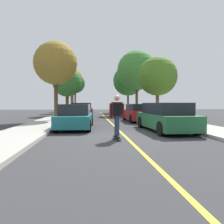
% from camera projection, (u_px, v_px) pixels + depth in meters
% --- Properties ---
extents(ground, '(80.00, 80.00, 0.00)m').
position_uv_depth(ground, '(125.00, 136.00, 9.17)').
color(ground, '#353538').
extents(sidewalk_left, '(2.23, 56.00, 0.14)m').
position_uv_depth(sidewalk_left, '(17.00, 136.00, 8.73)').
color(sidewalk_left, '#ADA89E').
rests_on(sidewalk_left, ground).
extents(sidewalk_right, '(2.23, 56.00, 0.14)m').
position_uv_depth(sidewalk_right, '(223.00, 133.00, 9.61)').
color(sidewalk_right, '#ADA89E').
rests_on(sidewalk_right, ground).
extents(center_line, '(0.12, 39.20, 0.01)m').
position_uv_depth(center_line, '(115.00, 126.00, 13.15)').
color(center_line, gold).
rests_on(center_line, ground).
extents(parked_car_left_nearest, '(1.96, 4.57, 1.35)m').
position_uv_depth(parked_car_left_nearest, '(76.00, 117.00, 12.01)').
color(parked_car_left_nearest, '#196066').
rests_on(parked_car_left_nearest, ground).
extents(parked_car_left_near, '(1.82, 4.47, 1.44)m').
position_uv_depth(parked_car_left_near, '(81.00, 111.00, 18.56)').
color(parked_car_left_near, navy).
rests_on(parked_car_left_near, ground).
extents(parked_car_left_far, '(2.12, 4.67, 1.45)m').
position_uv_depth(parked_car_left_far, '(84.00, 109.00, 25.22)').
color(parked_car_left_far, maroon).
rests_on(parked_car_left_far, ground).
extents(parked_car_left_farthest, '(1.82, 4.30, 1.26)m').
position_uv_depth(parked_car_left_farthest, '(85.00, 108.00, 32.00)').
color(parked_car_left_farthest, navy).
rests_on(parked_car_left_farthest, ground).
extents(parked_car_right_nearest, '(1.97, 4.70, 1.43)m').
position_uv_depth(parked_car_right_nearest, '(165.00, 117.00, 10.84)').
color(parked_car_right_nearest, '#1E5B33').
rests_on(parked_car_right_nearest, ground).
extents(parked_car_right_near, '(2.05, 4.28, 1.36)m').
position_uv_depth(parked_car_right_near, '(139.00, 113.00, 16.62)').
color(parked_car_right_near, maroon).
rests_on(parked_car_right_near, ground).
extents(street_tree_left_nearest, '(3.31, 3.31, 6.00)m').
position_uv_depth(street_tree_left_nearest, '(56.00, 64.00, 16.48)').
color(street_tree_left_nearest, '#4C3823').
rests_on(street_tree_left_nearest, sidewalk_left).
extents(street_tree_left_near, '(3.28, 3.28, 5.29)m').
position_uv_depth(street_tree_left_near, '(67.00, 82.00, 24.33)').
color(street_tree_left_near, '#4C3823').
rests_on(street_tree_left_near, sidewalk_left).
extents(street_tree_left_far, '(2.93, 2.93, 6.30)m').
position_uv_depth(street_tree_left_far, '(72.00, 79.00, 30.68)').
color(street_tree_left_far, brown).
rests_on(street_tree_left_far, sidewalk_left).
extents(street_tree_left_farthest, '(3.39, 3.39, 6.39)m').
position_uv_depth(street_tree_left_farthest, '(75.00, 84.00, 36.96)').
color(street_tree_left_farthest, brown).
rests_on(street_tree_left_farthest, sidewalk_left).
extents(street_tree_right_nearest, '(3.25, 3.25, 5.15)m').
position_uv_depth(street_tree_right_nearest, '(158.00, 76.00, 17.92)').
color(street_tree_right_nearest, brown).
rests_on(street_tree_right_nearest, sidewalk_right).
extents(street_tree_right_near, '(4.77, 4.77, 7.63)m').
position_uv_depth(street_tree_right_near, '(137.00, 71.00, 25.98)').
color(street_tree_right_near, '#4C3823').
rests_on(street_tree_right_near, sidewalk_right).
extents(street_tree_right_far, '(4.47, 4.47, 6.88)m').
position_uv_depth(street_tree_right_far, '(128.00, 81.00, 32.10)').
color(street_tree_right_far, '#3D2D1E').
rests_on(street_tree_right_far, sidewalk_right).
extents(skateboard, '(0.25, 0.85, 0.10)m').
position_uv_depth(skateboard, '(117.00, 137.00, 8.26)').
color(skateboard, black).
rests_on(skateboard, ground).
extents(skateboarder, '(0.58, 0.70, 1.63)m').
position_uv_depth(skateboarder, '(117.00, 113.00, 8.19)').
color(skateboarder, black).
rests_on(skateboarder, skateboard).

